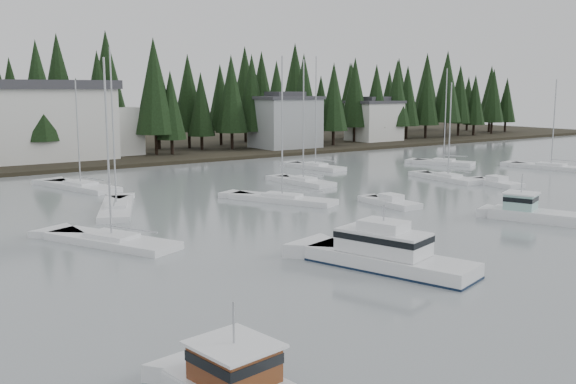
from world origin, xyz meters
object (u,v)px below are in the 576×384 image
(sailboat_6, at_px, (303,183))
(sailboat_1, at_px, (551,169))
(sailboat_4, at_px, (112,243))
(sailboat_8, at_px, (448,180))
(house_east_a, at_px, (285,121))
(sailboat_3, at_px, (117,210))
(sailboat_5, at_px, (444,164))
(sailboat_0, at_px, (315,168))
(lobster_boat_teal, at_px, (535,214))
(cabin_cruiser_center, at_px, (388,258))
(runabout_1, at_px, (391,204))
(house_east_b, at_px, (374,120))
(sailboat_7, at_px, (81,188))
(sailboat_11, at_px, (282,201))
(harbor_inn, at_px, (35,122))
(runabout_2, at_px, (497,184))

(sailboat_6, bearing_deg, sailboat_1, -107.02)
(sailboat_4, height_order, sailboat_8, sailboat_4)
(sailboat_1, bearing_deg, sailboat_8, 76.72)
(house_east_a, xyz_separation_m, sailboat_3, (-42.69, -35.77, -4.83))
(house_east_a, xyz_separation_m, sailboat_5, (6.17, -28.95, -4.82))
(sailboat_0, bearing_deg, sailboat_6, 130.28)
(lobster_boat_teal, xyz_separation_m, sailboat_1, (30.73, 18.17, -0.43))
(house_east_a, distance_m, lobster_boat_teal, 61.23)
(cabin_cruiser_center, bearing_deg, runabout_1, -61.37)
(sailboat_4, distance_m, sailboat_8, 42.51)
(sailboat_0, distance_m, sailboat_8, 18.07)
(house_east_b, bearing_deg, sailboat_1, -101.28)
(cabin_cruiser_center, height_order, sailboat_7, sailboat_7)
(sailboat_11, bearing_deg, sailboat_8, -114.06)
(harbor_inn, bearing_deg, sailboat_1, -40.46)
(sailboat_3, bearing_deg, sailboat_1, -71.44)
(harbor_inn, xyz_separation_m, sailboat_1, (52.50, -44.77, -5.72))
(house_east_b, relative_size, harbor_inn, 0.32)
(lobster_boat_teal, xyz_separation_m, sailboat_3, (-25.49, 22.83, -0.41))
(harbor_inn, height_order, sailboat_11, sailboat_11)
(sailboat_5, relative_size, runabout_1, 2.30)
(cabin_cruiser_center, bearing_deg, harbor_inn, -14.04)
(lobster_boat_teal, bearing_deg, house_east_b, -53.68)
(sailboat_8, height_order, runabout_1, sailboat_8)
(sailboat_1, xyz_separation_m, sailboat_3, (-56.23, 4.65, 0.02))
(cabin_cruiser_center, relative_size, runabout_1, 1.79)
(harbor_inn, distance_m, sailboat_11, 46.04)
(sailboat_3, bearing_deg, sailboat_6, -57.90)
(cabin_cruiser_center, height_order, sailboat_11, sailboat_11)
(runabout_1, height_order, runabout_2, same)
(sailboat_8, bearing_deg, runabout_1, 121.59)
(harbor_inn, xyz_separation_m, sailboat_4, (-8.24, -51.25, -5.71))
(sailboat_1, bearing_deg, cabin_cruiser_center, 102.47)
(sailboat_4, height_order, sailboat_6, sailboat_6)
(sailboat_6, bearing_deg, sailboat_4, 114.98)
(harbor_inn, bearing_deg, sailboat_5, -36.41)
(harbor_inn, height_order, sailboat_5, sailboat_5)
(sailboat_8, relative_size, sailboat_11, 0.84)
(sailboat_0, relative_size, runabout_2, 2.40)
(sailboat_1, distance_m, sailboat_8, 18.87)
(sailboat_3, height_order, sailboat_7, sailboat_3)
(cabin_cruiser_center, distance_m, sailboat_3, 26.83)
(sailboat_3, height_order, sailboat_5, sailboat_3)
(sailboat_8, distance_m, runabout_2, 5.76)
(harbor_inn, relative_size, sailboat_0, 1.99)
(house_east_b, bearing_deg, harbor_inn, 177.80)
(sailboat_0, relative_size, sailboat_5, 1.10)
(lobster_boat_teal, height_order, runabout_1, lobster_boat_teal)
(runabout_1, bearing_deg, cabin_cruiser_center, 137.53)
(sailboat_6, bearing_deg, runabout_2, -131.81)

